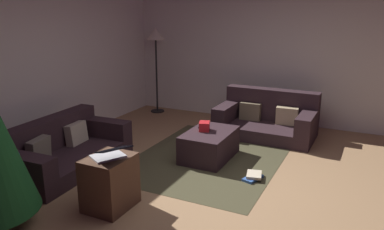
{
  "coord_description": "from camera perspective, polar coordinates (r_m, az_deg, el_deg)",
  "views": [
    {
      "loc": [
        -3.87,
        -1.45,
        2.1
      ],
      "look_at": [
        0.42,
        0.64,
        0.75
      ],
      "focal_mm": 35.18,
      "sensor_mm": 36.0,
      "label": 1
    }
  ],
  "objects": [
    {
      "name": "ottoman",
      "position": [
        5.47,
        2.66,
        -4.54
      ],
      "size": [
        0.91,
        0.61,
        0.4
      ],
      "primitive_type": "cube",
      "color": "#2D1E23",
      "rests_on": "ground_plane"
    },
    {
      "name": "couch_right",
      "position": [
        6.58,
        11.35,
        -0.6
      ],
      "size": [
        0.95,
        1.62,
        0.76
      ],
      "rotation": [
        0.0,
        0.0,
        1.56
      ],
      "color": "#2D1E23",
      "rests_on": "ground_plane"
    },
    {
      "name": "corner_partition",
      "position": [
        7.2,
        14.34,
        8.92
      ],
      "size": [
        0.12,
        6.4,
        2.6
      ],
      "primitive_type": "cube",
      "color": "silver",
      "rests_on": "ground_plane"
    },
    {
      "name": "area_rug",
      "position": [
        5.54,
        2.63,
        -6.47
      ],
      "size": [
        2.6,
        2.0,
        0.01
      ],
      "primitive_type": "cube",
      "color": "#403D27",
      "rests_on": "ground_plane"
    },
    {
      "name": "book_stack",
      "position": [
        4.93,
        9.31,
        -9.17
      ],
      "size": [
        0.33,
        0.24,
        0.07
      ],
      "color": "#2D5193",
      "rests_on": "ground_plane"
    },
    {
      "name": "corner_lamp",
      "position": [
        7.76,
        -5.53,
        11.2
      ],
      "size": [
        0.36,
        0.36,
        1.74
      ],
      "color": "black",
      "rests_on": "ground_plane"
    },
    {
      "name": "ground_plane",
      "position": [
        4.63,
        4.9,
        -11.21
      ],
      "size": [
        6.4,
        6.4,
        0.0
      ],
      "primitive_type": "plane",
      "color": "#93704C"
    },
    {
      "name": "tv_remote",
      "position": [
        5.5,
        1.63,
        -2.07
      ],
      "size": [
        0.12,
        0.16,
        0.02
      ],
      "primitive_type": "cube",
      "rotation": [
        0.0,
        0.0,
        -0.51
      ],
      "color": "black",
      "rests_on": "ottoman"
    },
    {
      "name": "couch_left",
      "position": [
        5.45,
        -19.12,
        -5.01
      ],
      "size": [
        1.85,
        1.0,
        0.65
      ],
      "rotation": [
        0.0,
        0.0,
        3.19
      ],
      "color": "#2D1E23",
      "rests_on": "ground_plane"
    },
    {
      "name": "rear_partition",
      "position": [
        6.06,
        -23.89,
        6.86
      ],
      "size": [
        6.4,
        0.12,
        2.6
      ],
      "primitive_type": "cube",
      "color": "silver",
      "rests_on": "ground_plane"
    },
    {
      "name": "side_table",
      "position": [
        4.22,
        -12.36,
        -9.95
      ],
      "size": [
        0.52,
        0.44,
        0.59
      ],
      "primitive_type": "cube",
      "color": "#4C3323",
      "rests_on": "ground_plane"
    },
    {
      "name": "gift_box",
      "position": [
        5.43,
        1.89,
        -1.71
      ],
      "size": [
        0.22,
        0.2,
        0.13
      ],
      "primitive_type": "cube",
      "rotation": [
        0.0,
        0.0,
        0.34
      ],
      "color": "red",
      "rests_on": "ottoman"
    },
    {
      "name": "laptop",
      "position": [
        4.03,
        -12.3,
        -5.75
      ],
      "size": [
        0.48,
        0.52,
        0.18
      ],
      "color": "silver",
      "rests_on": "side_table"
    }
  ]
}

